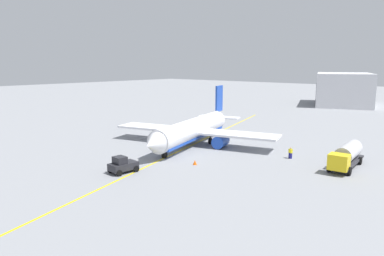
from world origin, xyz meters
The scene contains 8 objects.
ground_plane centered at (0.00, 0.00, 0.00)m, with size 400.00×400.00×0.00m, color gray.
airplane centered at (-0.48, -0.14, 2.61)m, with size 30.05×29.65×9.58m.
fuel_tanker centered at (-3.32, 24.77, 1.72)m, with size 10.14×3.41×3.15m.
pushback_tug centered at (17.96, 3.66, 1.01)m, with size 3.74×2.55×2.20m.
refueling_worker centered at (-2.82, 16.93, 0.82)m, with size 0.54×0.62×1.71m.
safety_cone_nose centered at (9.03, 8.34, 0.32)m, with size 0.58×0.58×0.64m, color #F2590F.
distant_hangar centered at (-80.69, -1.51, 5.40)m, with size 31.32×25.63×10.81m.
taxi_line_marking centered at (0.00, 0.00, 0.01)m, with size 82.45×0.30×0.01m, color yellow.
Camera 1 is at (45.79, 39.61, 13.88)m, focal length 33.44 mm.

